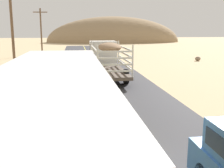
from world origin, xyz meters
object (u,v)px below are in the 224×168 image
at_px(power_pole_far, 41,30).
at_px(livestock_truck, 105,55).
at_px(boulder_near_shoulder, 198,59).
at_px(bus, 53,127).
at_px(power_pole_mid, 12,27).

bearing_deg(power_pole_far, livestock_truck, -69.22).
height_order(livestock_truck, boulder_near_shoulder, livestock_truck).
bearing_deg(bus, livestock_truck, 80.00).
bearing_deg(livestock_truck, power_pole_mid, 174.95).
relative_size(bus, boulder_near_shoulder, 14.15).
bearing_deg(power_pole_mid, power_pole_far, 90.00).
distance_m(power_pole_mid, boulder_near_shoulder, 23.02).
relative_size(power_pole_far, boulder_near_shoulder, 10.24).
bearing_deg(bus, power_pole_mid, 104.52).
bearing_deg(power_pole_far, bus, -82.94).
relative_size(livestock_truck, bus, 0.97).
bearing_deg(boulder_near_shoulder, bus, -120.72).
relative_size(bus, power_pole_far, 1.38).
height_order(livestock_truck, bus, bus).
height_order(livestock_truck, power_pole_mid, power_pole_mid).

